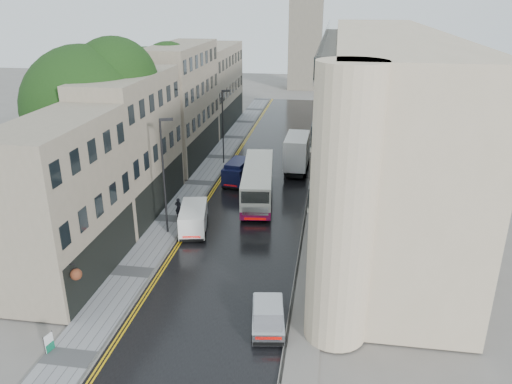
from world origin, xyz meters
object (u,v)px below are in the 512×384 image
(white_van, at_px, (180,228))
(lamp_post_near, at_px, (164,178))
(tree_near, at_px, (89,129))
(tree_far, at_px, (151,105))
(navy_van, at_px, (224,175))
(white_lorry, at_px, (286,157))
(lamp_post_far, at_px, (223,128))
(cream_bus, at_px, (243,195))
(silver_hatchback, at_px, (253,330))
(pedestrian, at_px, (179,208))
(estate_sign, at_px, (49,343))

(white_van, xyz_separation_m, lamp_post_near, (-1.31, 1.00, 3.43))
(tree_near, relative_size, tree_far, 1.11)
(tree_far, distance_m, navy_van, 11.87)
(tree_near, height_order, white_lorry, tree_near)
(white_lorry, distance_m, lamp_post_far, 7.59)
(tree_far, relative_size, cream_bus, 1.17)
(tree_far, relative_size, silver_hatchback, 3.28)
(silver_hatchback, xyz_separation_m, lamp_post_near, (-8.40, 11.56, 3.70))
(lamp_post_far, bearing_deg, pedestrian, -108.32)
(lamp_post_far, bearing_deg, estate_sign, -110.08)
(tree_near, xyz_separation_m, white_lorry, (14.45, 11.20, -5.03))
(tree_near, relative_size, lamp_post_far, 1.82)
(white_van, bearing_deg, tree_far, 104.05)
(lamp_post_near, bearing_deg, tree_far, 92.75)
(cream_bus, bearing_deg, silver_hatchback, -84.29)
(estate_sign, bearing_deg, white_van, 91.62)
(lamp_post_far, height_order, estate_sign, lamp_post_far)
(white_lorry, height_order, silver_hatchback, white_lorry)
(white_van, bearing_deg, lamp_post_far, 81.24)
(white_van, height_order, navy_van, navy_van)
(white_van, bearing_deg, tree_near, 142.46)
(tree_near, distance_m, cream_bus, 13.18)
(tree_near, relative_size, silver_hatchback, 3.65)
(white_van, xyz_separation_m, lamp_post_far, (-0.69, 17.94, 2.94))
(tree_far, distance_m, cream_bus, 16.89)
(white_lorry, distance_m, silver_hatchback, 25.96)
(tree_near, xyz_separation_m, tree_far, (0.30, 13.00, -0.72))
(cream_bus, relative_size, white_lorry, 1.48)
(estate_sign, bearing_deg, lamp_post_far, 100.05)
(pedestrian, bearing_deg, lamp_post_near, 94.07)
(tree_near, bearing_deg, tree_far, 88.68)
(white_lorry, xyz_separation_m, navy_van, (-5.26, -4.25, -0.73))
(cream_bus, height_order, estate_sign, cream_bus)
(white_van, distance_m, lamp_post_near, 3.80)
(white_van, height_order, lamp_post_far, lamp_post_far)
(silver_hatchback, bearing_deg, white_lorry, 83.94)
(tree_far, height_order, cream_bus, tree_far)
(cream_bus, distance_m, navy_van, 5.95)
(tree_near, relative_size, cream_bus, 1.30)
(pedestrian, bearing_deg, navy_van, -100.58)
(tree_near, relative_size, estate_sign, 14.63)
(white_lorry, bearing_deg, white_van, -111.03)
(lamp_post_near, bearing_deg, lamp_post_far, 68.16)
(pedestrian, distance_m, lamp_post_near, 4.42)
(navy_van, height_order, estate_sign, navy_van)
(tree_far, xyz_separation_m, navy_van, (8.88, -6.04, -5.05))
(tree_near, xyz_separation_m, navy_van, (9.18, 6.96, -5.76))
(cream_bus, distance_m, silver_hatchback, 16.76)
(tree_far, distance_m, pedestrian, 15.96)
(white_lorry, distance_m, navy_van, 6.80)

